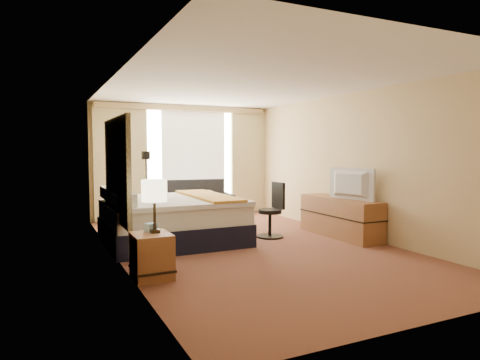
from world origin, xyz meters
name	(u,v)px	position (x,y,z in m)	size (l,w,h in m)	color
floor	(250,246)	(0.00, 0.00, 0.00)	(4.20, 7.00, 0.02)	#56181B
ceiling	(250,85)	(0.00, 0.00, 2.60)	(4.20, 7.00, 0.02)	silver
wall_back	(183,161)	(0.00, 3.50, 1.30)	(4.20, 0.02, 2.60)	tan
wall_front	(430,180)	(0.00, -3.50, 1.30)	(4.20, 0.02, 2.60)	tan
wall_left	(116,169)	(-2.10, 0.00, 1.30)	(0.02, 7.00, 2.60)	tan
wall_right	(353,165)	(2.10, 0.00, 1.30)	(0.02, 7.00, 2.60)	tan
headboard	(117,170)	(-2.06, 0.20, 1.28)	(0.06, 1.85, 1.50)	black
nightstand_left	(152,256)	(-1.87, -1.05, 0.28)	(0.45, 0.52, 0.55)	brown
nightstand_right	(117,224)	(-1.87, 1.45, 0.28)	(0.45, 0.52, 0.55)	brown
media_dresser	(340,217)	(1.83, 0.00, 0.35)	(0.50, 1.80, 0.70)	brown
window	(193,160)	(0.25, 3.47, 1.32)	(2.30, 0.02, 2.30)	silver
curtains	(184,157)	(0.00, 3.39, 1.41)	(4.12, 0.19, 2.56)	beige
bed	(172,219)	(-1.06, 0.85, 0.39)	(2.20, 2.01, 1.07)	black
loveseat	(197,209)	(-0.01, 2.51, 0.30)	(1.55, 0.95, 0.92)	#58191A
floor_lamp	(146,174)	(-1.15, 2.30, 1.09)	(0.19, 0.19, 1.54)	black
desk_chair	(272,213)	(0.70, 0.48, 0.44)	(0.48, 0.48, 0.99)	black
lamp_left	(154,192)	(-1.82, -1.02, 1.06)	(0.31, 0.31, 0.65)	black
lamp_right	(119,181)	(-1.81, 1.51, 1.02)	(0.29, 0.29, 0.60)	black
tissue_box	(151,228)	(-1.85, -0.94, 0.60)	(0.12, 0.12, 0.11)	#7EA2C3
telephone	(114,206)	(-1.89, 1.60, 0.58)	(0.17, 0.13, 0.07)	black
television	(348,184)	(1.78, -0.26, 0.98)	(0.96, 0.13, 0.55)	black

